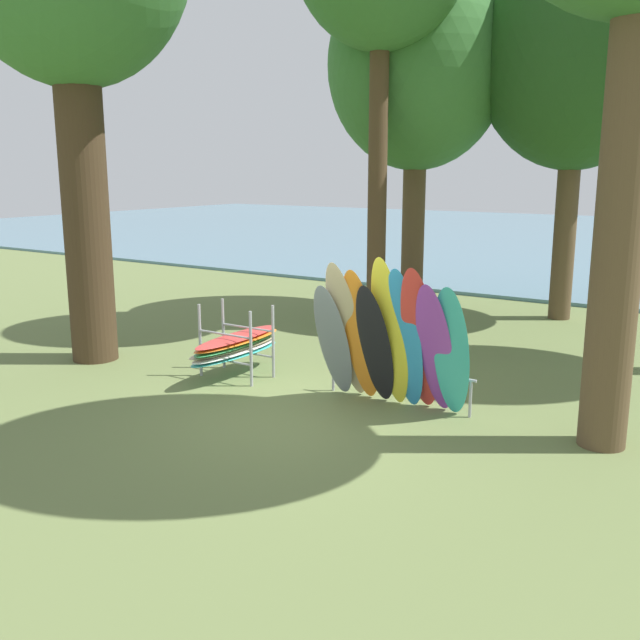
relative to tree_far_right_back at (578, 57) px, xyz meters
name	(u,v)px	position (x,y,z in m)	size (l,w,h in m)	color
ground_plane	(301,414)	(-1.34, -8.85, -5.90)	(80.00, 80.00, 0.00)	olive
tree_far_right_back	(578,57)	(0.00, 0.00, 0.00)	(4.36, 4.36, 8.45)	brown
tree_deep_back	(418,67)	(-3.36, -1.07, -0.09)	(4.22, 4.22, 8.28)	brown
leaning_board_pile	(390,341)	(-0.38, -7.96, -4.86)	(2.46, 1.00, 2.30)	gray
board_storage_rack	(236,345)	(-3.34, -7.89, -5.35)	(1.15, 2.12, 1.25)	#9EA0A5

